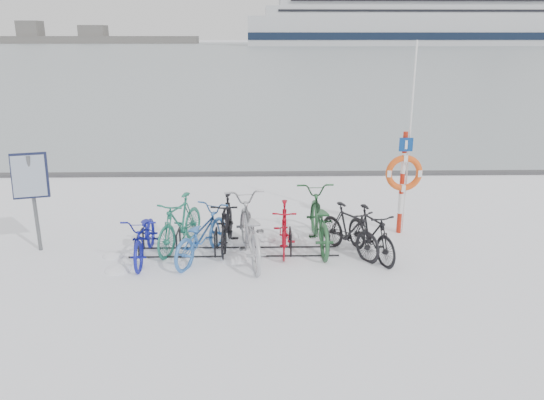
% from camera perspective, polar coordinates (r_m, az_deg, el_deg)
% --- Properties ---
extents(ground, '(900.00, 900.00, 0.00)m').
position_cam_1_polar(ground, '(10.36, -4.03, -5.67)').
color(ground, white).
rests_on(ground, ground).
extents(ice_sheet, '(400.00, 298.00, 0.02)m').
position_cam_1_polar(ice_sheet, '(164.57, -1.45, 15.93)').
color(ice_sheet, '#9DA9B1').
rests_on(ice_sheet, ground).
extents(quay_edge, '(400.00, 0.25, 0.10)m').
position_cam_1_polar(quay_edge, '(15.94, -3.05, 2.82)').
color(quay_edge, '#3F3F42').
rests_on(quay_edge, ground).
extents(bike_rack, '(4.00, 0.48, 0.46)m').
position_cam_1_polar(bike_rack, '(10.29, -4.05, -4.74)').
color(bike_rack, black).
rests_on(bike_rack, ground).
extents(info_board, '(0.69, 0.40, 1.94)m').
position_cam_1_polar(info_board, '(10.97, -24.52, 1.82)').
color(info_board, '#595B5E').
rests_on(info_board, ground).
extents(lifebuoy_station, '(0.76, 0.22, 3.95)m').
position_cam_1_polar(lifebuoy_station, '(11.23, 14.00, 2.83)').
color(lifebuoy_station, '#AD1F0D').
rests_on(lifebuoy_station, ground).
extents(cruise_ferry, '(124.77, 23.56, 41.00)m').
position_cam_1_polar(cruise_ferry, '(221.81, 14.46, 18.67)').
color(cruise_ferry, silver).
rests_on(cruise_ferry, ground).
extents(shoreline, '(180.00, 12.00, 9.50)m').
position_cam_1_polar(shoreline, '(296.07, -26.68, 15.35)').
color(shoreline, '#4F4F4F').
rests_on(shoreline, ground).
extents(bike_0, '(0.66, 1.80, 0.94)m').
position_cam_1_polar(bike_0, '(10.21, -13.52, -3.63)').
color(bike_0, navy).
rests_on(bike_0, ground).
extents(bike_1, '(1.08, 1.86, 1.08)m').
position_cam_1_polar(bike_1, '(10.56, -9.89, -2.28)').
color(bike_1, '#206F59').
rests_on(bike_1, ground).
extents(bike_2, '(1.34, 1.98, 0.98)m').
position_cam_1_polar(bike_2, '(10.04, -7.67, -3.52)').
color(bike_2, '#336AB8').
rests_on(bike_2, ground).
extents(bike_3, '(0.58, 1.80, 1.07)m').
position_cam_1_polar(bike_3, '(10.46, -4.90, -2.31)').
color(bike_3, black).
rests_on(bike_3, ground).
extents(bike_4, '(1.14, 2.35, 1.18)m').
position_cam_1_polar(bike_4, '(9.94, -2.48, -2.99)').
color(bike_4, '#A7A9AF').
rests_on(bike_4, ground).
extents(bike_5, '(0.53, 1.62, 0.96)m').
position_cam_1_polar(bike_5, '(10.33, 1.33, -2.82)').
color(bike_5, '#A40717').
rests_on(bike_5, ground).
extents(bike_6, '(0.84, 2.21, 1.15)m').
position_cam_1_polar(bike_6, '(10.55, 5.04, -1.90)').
color(bike_6, '#255530').
rests_on(bike_6, ground).
extents(bike_7, '(1.28, 1.64, 0.99)m').
position_cam_1_polar(bike_7, '(10.26, 8.35, -3.06)').
color(bike_7, black).
rests_on(bike_7, ground).
extents(bike_8, '(1.02, 1.71, 0.99)m').
position_cam_1_polar(bike_8, '(10.16, 10.62, -3.39)').
color(bike_8, black).
rests_on(bike_8, ground).
extents(snow_drifts, '(5.32, 2.05, 0.19)m').
position_cam_1_polar(snow_drifts, '(10.33, -5.96, -5.79)').
color(snow_drifts, white).
rests_on(snow_drifts, ground).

